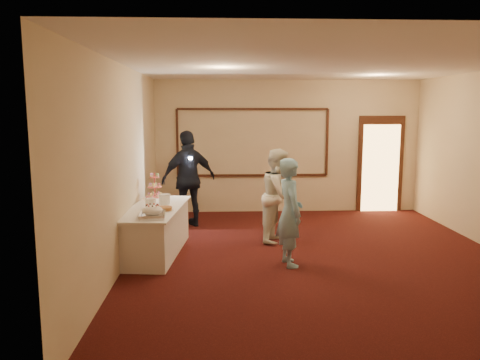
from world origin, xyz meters
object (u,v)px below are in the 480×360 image
at_px(cupcake_stand, 155,187).
at_px(guest, 189,179).
at_px(plate_stack_a, 151,203).
at_px(woman, 279,195).
at_px(tart, 164,209).
at_px(pavlova_tray, 152,212).
at_px(plate_stack_b, 165,199).
at_px(man, 290,212).
at_px(buffet_table, 156,230).

bearing_deg(cupcake_stand, guest, 57.57).
bearing_deg(plate_stack_a, woman, 17.29).
height_order(cupcake_stand, tart, cupcake_stand).
relative_size(pavlova_tray, woman, 0.32).
relative_size(cupcake_stand, plate_stack_b, 2.43).
bearing_deg(guest, plate_stack_b, 51.68).
xyz_separation_m(plate_stack_b, man, (1.97, -0.92, -0.04)).
relative_size(buffet_table, plate_stack_b, 10.82).
bearing_deg(plate_stack_a, tart, -46.57).
xyz_separation_m(pavlova_tray, tart, (0.11, 0.45, -0.05)).
bearing_deg(woman, plate_stack_b, 124.13).
relative_size(pavlova_tray, cupcake_stand, 1.08).
bearing_deg(tart, woman, 25.53).
xyz_separation_m(pavlova_tray, guest, (0.37, 2.52, 0.12)).
distance_m(plate_stack_b, woman, 2.01).
xyz_separation_m(plate_stack_a, guest, (0.50, 1.83, 0.12)).
distance_m(buffet_table, plate_stack_b, 0.55).
distance_m(buffet_table, guest, 1.94).
bearing_deg(woman, tart, 138.69).
relative_size(plate_stack_a, man, 0.11).
height_order(cupcake_stand, guest, guest).
bearing_deg(guest, cupcake_stand, 30.57).
bearing_deg(man, tart, 69.21).
xyz_separation_m(tart, guest, (0.26, 2.08, 0.17)).
relative_size(buffet_table, pavlova_tray, 4.11).
bearing_deg(plate_stack_b, tart, -85.27).
bearing_deg(woman, cupcake_stand, 106.02).
height_order(buffet_table, guest, guest).
bearing_deg(guest, buffet_table, 49.66).
relative_size(pavlova_tray, plate_stack_a, 2.88).
height_order(plate_stack_a, guest, guest).
bearing_deg(plate_stack_a, guest, 74.78).
bearing_deg(buffet_table, woman, 17.15).
bearing_deg(woman, buffet_table, 130.32).
bearing_deg(plate_stack_a, pavlova_tray, -79.69).
xyz_separation_m(plate_stack_b, woman, (1.97, 0.38, -0.02)).
relative_size(buffet_table, plate_stack_a, 11.84).
height_order(tart, man, man).
bearing_deg(pavlova_tray, woman, 33.90).
xyz_separation_m(plate_stack_b, guest, (0.31, 1.54, 0.11)).
distance_m(man, woman, 1.30).
bearing_deg(plate_stack_a, cupcake_stand, 93.60).
height_order(buffet_table, pavlova_tray, pavlova_tray).
distance_m(woman, guest, 2.03).
height_order(buffet_table, plate_stack_a, plate_stack_a).
relative_size(pavlova_tray, tart, 1.69).
xyz_separation_m(plate_stack_b, tart, (0.04, -0.54, -0.05)).
relative_size(buffet_table, guest, 1.12).
bearing_deg(man, guest, 24.49).
bearing_deg(pavlova_tray, plate_stack_b, 86.32).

